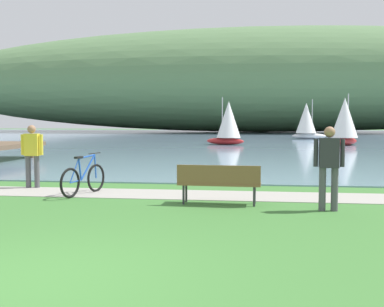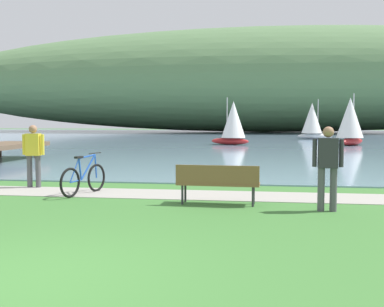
{
  "view_description": "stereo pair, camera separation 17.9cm",
  "coord_description": "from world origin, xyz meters",
  "views": [
    {
      "loc": [
        2.47,
        -4.91,
        1.82
      ],
      "look_at": [
        0.97,
        6.65,
        1.0
      ],
      "focal_mm": 43.32,
      "sensor_mm": 36.0,
      "label": 1
    },
    {
      "loc": [
        2.65,
        -4.89,
        1.82
      ],
      "look_at": [
        0.97,
        6.65,
        1.0
      ],
      "focal_mm": 43.32,
      "sensor_mm": 36.0,
      "label": 2
    }
  ],
  "objects": [
    {
      "name": "sailboat_toward_hillside",
      "position": [
        0.69,
        29.84,
        1.72
      ],
      "size": [
        3.14,
        2.32,
        3.56
      ],
      "color": "#B22323",
      "rests_on": "bay_water"
    },
    {
      "name": "person_on_the_grass",
      "position": [
        4.02,
        4.66,
        0.98
      ],
      "size": [
        0.61,
        0.23,
        1.71
      ],
      "color": "#4C4C51",
      "rests_on": "ground"
    },
    {
      "name": "person_at_shoreline",
      "position": [
        -3.44,
        6.93,
        0.98
      ],
      "size": [
        0.61,
        0.25,
        1.71
      ],
      "color": "#4C4C51",
      "rests_on": "ground"
    },
    {
      "name": "sailboat_mid_bay",
      "position": [
        7.79,
        41.82,
        1.88
      ],
      "size": [
        3.36,
        2.06,
        3.9
      ],
      "color": "white",
      "rests_on": "bay_water"
    },
    {
      "name": "ground_plane",
      "position": [
        0.0,
        0.0,
        0.0
      ],
      "size": [
        200.0,
        200.0,
        0.0
      ],
      "primitive_type": "plane",
      "color": "#3D7533"
    },
    {
      "name": "shoreline_path",
      "position": [
        0.0,
        6.28,
        0.01
      ],
      "size": [
        60.0,
        1.5,
        0.01
      ],
      "primitive_type": "cube",
      "color": "#A39E93",
      "rests_on": "ground"
    },
    {
      "name": "distant_hillside",
      "position": [
        3.63,
        71.54,
        8.33
      ],
      "size": [
        118.03,
        28.0,
        16.58
      ],
      "primitive_type": "ellipsoid",
      "color": "#567A4C",
      "rests_on": "bay_water"
    },
    {
      "name": "sailboat_nearest_to_shore",
      "position": [
        9.19,
        30.1,
        1.83
      ],
      "size": [
        2.81,
        3.17,
        3.8
      ],
      "color": "#B22323",
      "rests_on": "bay_water"
    },
    {
      "name": "bicycle_leaning_near_bench",
      "position": [
        -1.64,
        5.98,
        0.4
      ],
      "size": [
        0.54,
        1.72,
        1.01
      ],
      "color": "black",
      "rests_on": "ground"
    },
    {
      "name": "park_bench_near_camera",
      "position": [
        1.77,
        5.05,
        0.52
      ],
      "size": [
        1.82,
        0.55,
        0.88
      ],
      "color": "brown",
      "rests_on": "ground"
    },
    {
      "name": "bay_water",
      "position": [
        0.0,
        48.15,
        0.02
      ],
      "size": [
        180.0,
        80.0,
        0.04
      ],
      "primitive_type": "cube",
      "color": "#7A99B2",
      "rests_on": "ground"
    }
  ]
}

